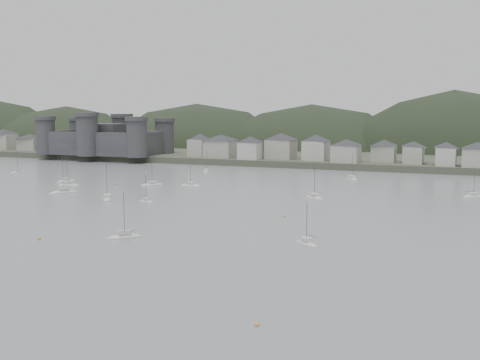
% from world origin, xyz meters
% --- Properties ---
extents(ground, '(900.00, 900.00, 0.00)m').
position_xyz_m(ground, '(0.00, 0.00, 0.00)').
color(ground, slate).
rests_on(ground, ground).
extents(far_shore_land, '(900.00, 250.00, 3.00)m').
position_xyz_m(far_shore_land, '(0.00, 295.00, 1.50)').
color(far_shore_land, '#383D2D').
rests_on(far_shore_land, ground).
extents(forested_ridge, '(851.55, 103.94, 102.57)m').
position_xyz_m(forested_ridge, '(4.83, 269.40, -11.28)').
color(forested_ridge, black).
rests_on(forested_ridge, ground).
extents(castle, '(66.00, 43.00, 20.00)m').
position_xyz_m(castle, '(-120.00, 179.80, 10.96)').
color(castle, '#323234').
rests_on(castle, far_shore_land).
extents(waterfront_town, '(451.48, 28.46, 12.92)m').
position_xyz_m(waterfront_town, '(50.59, 183.34, 8.66)').
color(waterfront_town, gray).
rests_on(waterfront_town, far_shore_land).
extents(sailboat_lead, '(7.21, 6.88, 10.35)m').
position_xyz_m(sailboat_lead, '(-2.97, 17.13, 0.18)').
color(sailboat_lead, beige).
rests_on(sailboat_lead, ground).
extents(moored_fleet, '(264.61, 170.49, 13.30)m').
position_xyz_m(moored_fleet, '(-5.26, 71.60, 0.18)').
color(moored_fleet, beige).
rests_on(moored_fleet, ground).
extents(mooring_buoys, '(169.90, 153.21, 0.70)m').
position_xyz_m(mooring_buoys, '(-1.20, 56.00, 0.15)').
color(mooring_buoys, '#D18945').
rests_on(mooring_buoys, ground).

